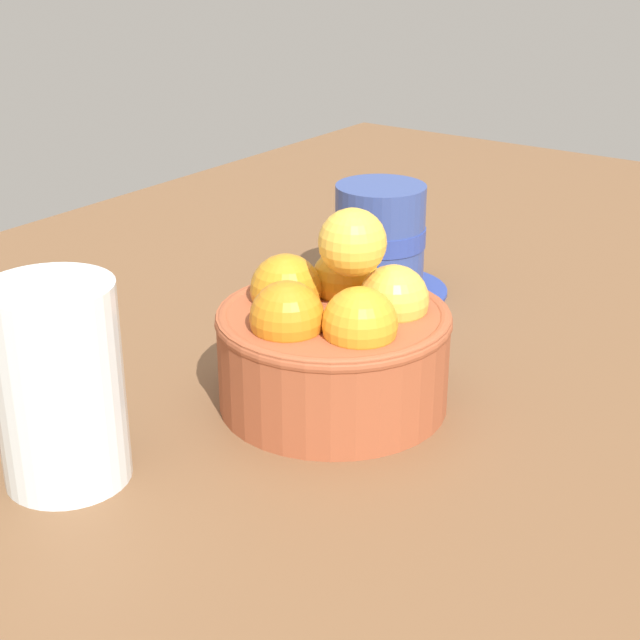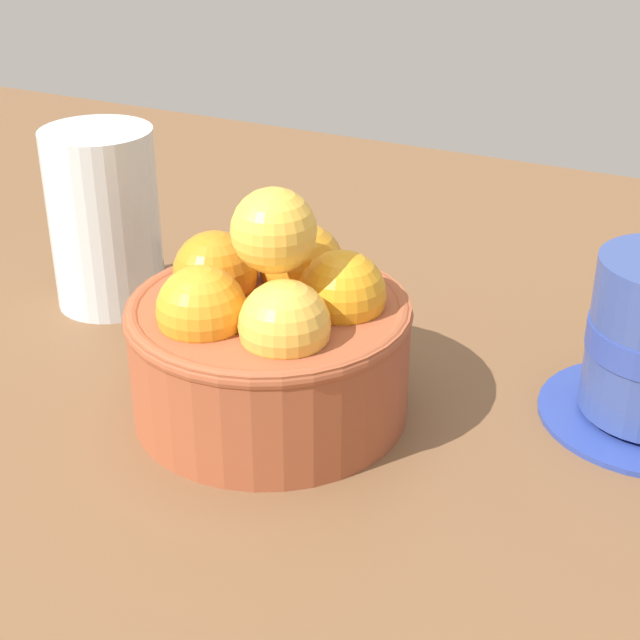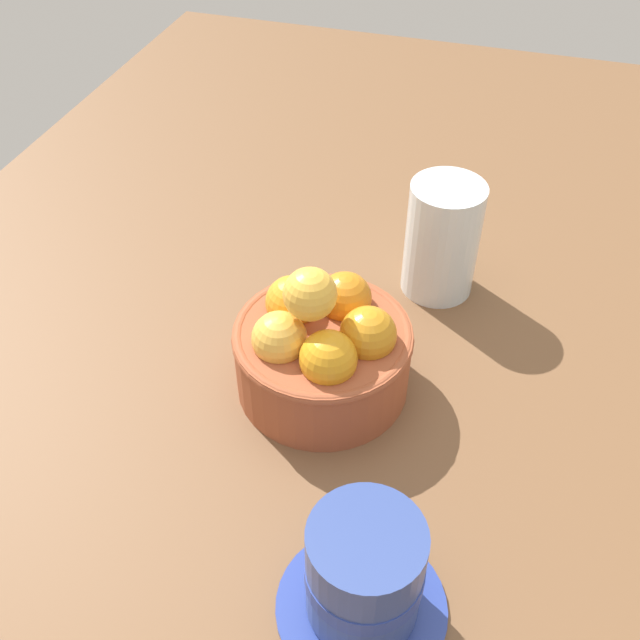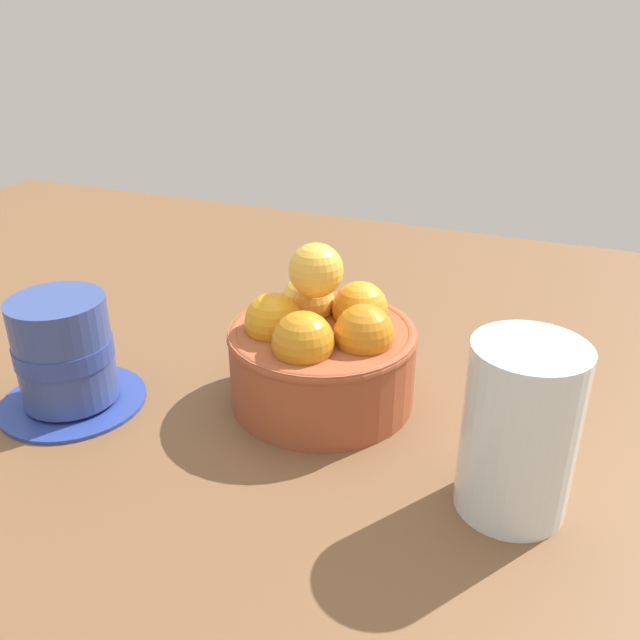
# 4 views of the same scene
# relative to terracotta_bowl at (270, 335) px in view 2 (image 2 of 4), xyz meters

# --- Properties ---
(ground_plane) EXTENTS (1.48, 0.93, 0.03)m
(ground_plane) POSITION_rel_terracotta_bowl_xyz_m (-0.00, 0.00, -0.06)
(ground_plane) COLOR brown
(terracotta_bowl) EXTENTS (0.15, 0.15, 0.13)m
(terracotta_bowl) POSITION_rel_terracotta_bowl_xyz_m (0.00, 0.00, 0.00)
(terracotta_bowl) COLOR #9E4C2D
(terracotta_bowl) RESTS_ON ground_plane
(water_glass) EXTENTS (0.07, 0.07, 0.11)m
(water_glass) POSITION_rel_terracotta_bowl_xyz_m (-0.16, 0.07, 0.01)
(water_glass) COLOR silver
(water_glass) RESTS_ON ground_plane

